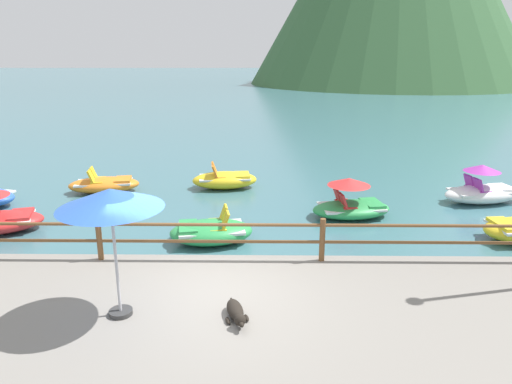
# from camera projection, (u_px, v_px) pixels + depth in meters

# --- Properties ---
(ground_plane) EXTENTS (200.00, 200.00, 0.00)m
(ground_plane) POSITION_uv_depth(u_px,v_px,m) (251.00, 101.00, 47.09)
(ground_plane) COLOR #3D6B75
(dock_railing) EXTENTS (23.92, 0.12, 0.95)m
(dock_railing) POSITION_uv_depth(u_px,v_px,m) (210.00, 235.00, 9.98)
(dock_railing) COLOR brown
(dock_railing) RESTS_ON promenade_dock
(beach_umbrella) EXTENTS (1.70, 1.70, 2.24)m
(beach_umbrella) POSITION_uv_depth(u_px,v_px,m) (110.00, 200.00, 7.45)
(beach_umbrella) COLOR #B2B2B7
(beach_umbrella) RESTS_ON promenade_dock
(dog_resting) EXTENTS (0.47, 1.07, 0.26)m
(dog_resting) POSITION_uv_depth(u_px,v_px,m) (236.00, 312.00, 7.87)
(dog_resting) COLOR black
(dog_resting) RESTS_ON promenade_dock
(pedal_boat_1) EXTENTS (2.55, 1.54, 0.86)m
(pedal_boat_1) POSITION_uv_depth(u_px,v_px,m) (104.00, 184.00, 16.35)
(pedal_boat_1) COLOR orange
(pedal_boat_1) RESTS_ON ground
(pedal_boat_2) EXTENTS (2.51, 1.68, 1.20)m
(pedal_boat_2) POSITION_uv_depth(u_px,v_px,m) (351.00, 204.00, 13.84)
(pedal_boat_2) COLOR green
(pedal_boat_2) RESTS_ON ground
(pedal_boat_3) EXTENTS (2.42, 1.45, 0.91)m
(pedal_boat_3) POSITION_uv_depth(u_px,v_px,m) (225.00, 180.00, 16.82)
(pedal_boat_3) COLOR yellow
(pedal_boat_3) RESTS_ON ground
(pedal_boat_4) EXTENTS (2.30, 1.64, 0.89)m
(pedal_boat_4) POSITION_uv_depth(u_px,v_px,m) (211.00, 231.00, 12.00)
(pedal_boat_4) COLOR green
(pedal_boat_4) RESTS_ON ground
(pedal_boat_7) EXTENTS (2.77, 1.68, 1.27)m
(pedal_boat_7) POSITION_uv_depth(u_px,v_px,m) (483.00, 190.00, 15.18)
(pedal_boat_7) COLOR white
(pedal_boat_7) RESTS_ON ground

